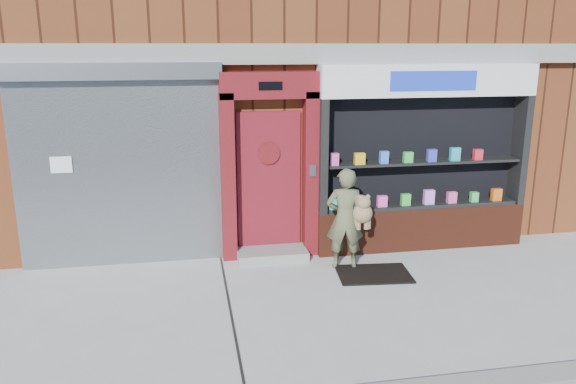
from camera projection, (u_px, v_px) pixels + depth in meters
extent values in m
plane|color=#9E9E99|center=(348.00, 301.00, 7.40)|extent=(80.00, 80.00, 0.00)
cube|color=#5C2A15|center=(274.00, 11.00, 12.09)|extent=(12.00, 8.00, 8.00)
cube|color=gray|center=(317.00, 54.00, 8.43)|extent=(12.00, 0.16, 0.30)
cube|color=gray|center=(120.00, 175.00, 8.36)|extent=(3.00, 0.10, 2.80)
cube|color=slate|center=(111.00, 71.00, 7.92)|extent=(3.10, 0.30, 0.24)
cube|color=white|center=(61.00, 165.00, 8.11)|extent=(0.30, 0.01, 0.24)
cube|color=#560E14|center=(228.00, 178.00, 8.59)|extent=(0.22, 0.28, 2.60)
cube|color=#560E14|center=(311.00, 175.00, 8.82)|extent=(0.22, 0.28, 2.60)
cube|color=#560E14|center=(269.00, 85.00, 8.35)|extent=(1.50, 0.28, 0.40)
cube|color=black|center=(271.00, 86.00, 8.21)|extent=(0.35, 0.01, 0.12)
cube|color=maroon|center=(269.00, 181.00, 8.84)|extent=(1.00, 0.06, 2.20)
cylinder|color=black|center=(269.00, 154.00, 8.69)|extent=(0.28, 0.02, 0.28)
cylinder|color=#560E14|center=(269.00, 154.00, 8.68)|extent=(0.34, 0.02, 0.34)
cube|color=gray|center=(272.00, 254.00, 8.87)|extent=(1.10, 0.55, 0.15)
cube|color=slate|center=(313.00, 171.00, 8.65)|extent=(0.10, 0.02, 0.18)
cube|color=#582314|center=(419.00, 227.00, 9.33)|extent=(3.50, 0.40, 0.70)
cube|color=black|center=(322.00, 156.00, 8.72)|extent=(0.12, 0.40, 1.80)
cube|color=black|center=(519.00, 149.00, 9.31)|extent=(0.12, 0.40, 1.80)
cube|color=black|center=(419.00, 151.00, 9.19)|extent=(3.30, 0.03, 1.80)
cube|color=black|center=(421.00, 205.00, 9.23)|extent=(3.20, 0.36, 0.06)
cube|color=black|center=(423.00, 162.00, 9.05)|extent=(3.20, 0.36, 0.04)
cube|color=white|center=(428.00, 80.00, 8.72)|extent=(3.50, 0.40, 0.50)
cube|color=blue|center=(434.00, 81.00, 8.53)|extent=(1.40, 0.01, 0.30)
cube|color=#25BAB9|center=(334.00, 204.00, 8.86)|extent=(0.15, 0.09, 0.18)
cube|color=#B684ED|center=(358.00, 202.00, 8.93)|extent=(0.16, 0.09, 0.20)
cube|color=#F451B2|center=(382.00, 201.00, 9.00)|extent=(0.16, 0.09, 0.18)
cube|color=green|center=(406.00, 200.00, 9.07)|extent=(0.15, 0.09, 0.19)
cube|color=#C483EB|center=(429.00, 197.00, 9.14)|extent=(0.17, 0.09, 0.24)
cube|color=#ED4F98|center=(452.00, 197.00, 9.21)|extent=(0.15, 0.09, 0.19)
cube|color=green|center=(474.00, 197.00, 9.29)|extent=(0.12, 0.09, 0.16)
cube|color=orange|center=(496.00, 195.00, 9.35)|extent=(0.16, 0.09, 0.20)
cube|color=#ED4FA2|center=(335.00, 159.00, 8.68)|extent=(0.11, 0.09, 0.19)
cube|color=yellow|center=(360.00, 159.00, 8.75)|extent=(0.16, 0.09, 0.18)
cube|color=#3D6FD1|center=(384.00, 157.00, 8.82)|extent=(0.13, 0.09, 0.19)
cube|color=green|center=(408.00, 157.00, 8.90)|extent=(0.15, 0.09, 0.17)
cube|color=#3A3AC6|center=(432.00, 155.00, 8.96)|extent=(0.14, 0.09, 0.20)
cube|color=#23A6B1|center=(455.00, 154.00, 9.03)|extent=(0.16, 0.09, 0.21)
cube|color=red|center=(478.00, 154.00, 9.11)|extent=(0.14, 0.09, 0.17)
imported|color=#54583A|center=(345.00, 219.00, 8.36)|extent=(0.62, 0.46, 1.54)
sphere|color=olive|center=(362.00, 213.00, 8.34)|extent=(0.30, 0.30, 0.30)
sphere|color=olive|center=(364.00, 202.00, 8.25)|extent=(0.20, 0.20, 0.20)
sphere|color=olive|center=(360.00, 197.00, 8.21)|extent=(0.07, 0.07, 0.07)
sphere|color=olive|center=(368.00, 197.00, 8.24)|extent=(0.07, 0.07, 0.07)
cylinder|color=olive|center=(355.00, 223.00, 8.36)|extent=(0.07, 0.07, 0.18)
cylinder|color=olive|center=(368.00, 223.00, 8.40)|extent=(0.07, 0.07, 0.18)
cylinder|color=olive|center=(359.00, 224.00, 8.35)|extent=(0.07, 0.07, 0.18)
cylinder|color=olive|center=(366.00, 223.00, 8.37)|extent=(0.07, 0.07, 0.18)
cube|color=black|center=(374.00, 274.00, 8.26)|extent=(1.13, 0.84, 0.03)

